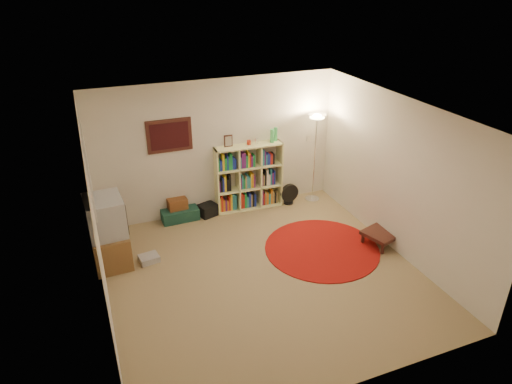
# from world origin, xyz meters

# --- Properties ---
(room) EXTENTS (4.54, 4.54, 2.54)m
(room) POSITION_xyz_m (-0.05, 0.05, 1.26)
(room) COLOR #8D7853
(room) RESTS_ON ground
(bookshelf) EXTENTS (1.29, 0.42, 1.53)m
(bookshelf) POSITION_xyz_m (0.53, 2.15, 0.62)
(bookshelf) COLOR #FCFFAA
(bookshelf) RESTS_ON ground
(floor_lamp) EXTENTS (0.44, 0.44, 1.76)m
(floor_lamp) POSITION_xyz_m (1.84, 1.95, 1.47)
(floor_lamp) COLOR white
(floor_lamp) RESTS_ON ground
(floor_fan) EXTENTS (0.37, 0.21, 0.42)m
(floor_fan) POSITION_xyz_m (1.33, 1.96, 0.21)
(floor_fan) COLOR black
(floor_fan) RESTS_ON ground
(tv_stand) EXTENTS (0.59, 0.80, 1.13)m
(tv_stand) POSITION_xyz_m (-2.10, 1.18, 0.54)
(tv_stand) COLOR brown
(tv_stand) RESTS_ON ground
(dvd_box) EXTENTS (0.33, 0.29, 0.10)m
(dvd_box) POSITION_xyz_m (-1.57, 0.99, 0.05)
(dvd_box) COLOR #A7A8AC
(dvd_box) RESTS_ON ground
(suitcase) EXTENTS (0.68, 0.45, 0.22)m
(suitcase) POSITION_xyz_m (-0.80, 2.17, 0.11)
(suitcase) COLOR #153B31
(suitcase) RESTS_ON ground
(wicker_basket) EXTENTS (0.36, 0.27, 0.20)m
(wicker_basket) POSITION_xyz_m (-0.83, 2.17, 0.31)
(wicker_basket) COLOR brown
(wicker_basket) RESTS_ON suitcase
(duffel_bag) EXTENTS (0.39, 0.35, 0.22)m
(duffel_bag) POSITION_xyz_m (-0.28, 2.09, 0.11)
(duffel_bag) COLOR black
(duffel_bag) RESTS_ON ground
(red_rug) EXTENTS (1.88, 1.88, 0.02)m
(red_rug) POSITION_xyz_m (1.15, 0.29, 0.01)
(red_rug) COLOR maroon
(red_rug) RESTS_ON ground
(side_table) EXTENTS (0.64, 0.64, 0.23)m
(side_table) POSITION_xyz_m (2.13, 0.07, 0.20)
(side_table) COLOR #371813
(side_table) RESTS_ON ground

